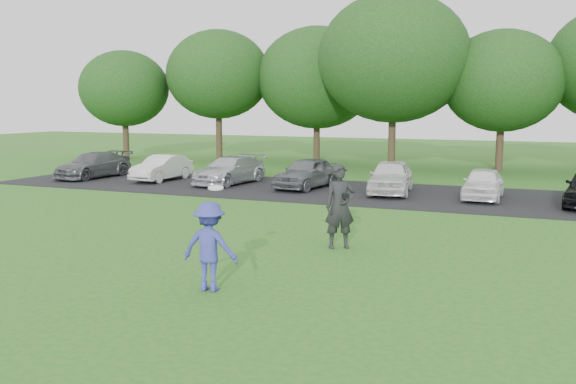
# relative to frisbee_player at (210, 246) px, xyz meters

# --- Properties ---
(ground) EXTENTS (100.00, 100.00, 0.00)m
(ground) POSITION_rel_frisbee_player_xyz_m (-0.02, 0.10, -0.79)
(ground) COLOR #26661D
(ground) RESTS_ON ground
(parking_lot) EXTENTS (32.00, 6.50, 0.03)m
(parking_lot) POSITION_rel_frisbee_player_xyz_m (-0.02, 13.10, -0.78)
(parking_lot) COLOR black
(parking_lot) RESTS_ON ground
(frisbee_player) EXTENTS (1.07, 0.68, 1.87)m
(frisbee_player) POSITION_rel_frisbee_player_xyz_m (0.00, 0.00, 0.00)
(frisbee_player) COLOR #393CA0
(frisbee_player) RESTS_ON ground
(camera_bystander) EXTENTS (0.84, 0.77, 1.93)m
(camera_bystander) POSITION_rel_frisbee_player_xyz_m (1.07, 4.08, 0.17)
(camera_bystander) COLOR black
(camera_bystander) RESTS_ON ground
(parked_cars) EXTENTS (28.56, 4.59, 1.24)m
(parked_cars) POSITION_rel_frisbee_player_xyz_m (0.63, 13.12, -0.18)
(parked_cars) COLOR #525559
(parked_cars) RESTS_ON parking_lot
(tree_row) EXTENTS (42.39, 9.85, 8.64)m
(tree_row) POSITION_rel_frisbee_player_xyz_m (1.50, 22.86, 4.11)
(tree_row) COLOR #38281C
(tree_row) RESTS_ON ground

